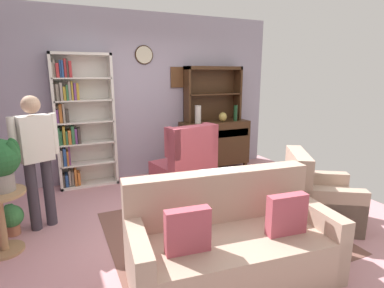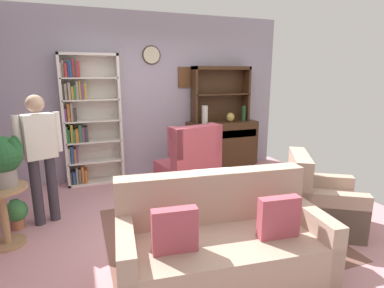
{
  "view_description": "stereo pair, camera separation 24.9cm",
  "coord_description": "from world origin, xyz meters",
  "px_view_note": "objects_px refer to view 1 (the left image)",
  "views": [
    {
      "loc": [
        -1.4,
        -3.11,
        1.79
      ],
      "look_at": [
        0.1,
        0.2,
        0.95
      ],
      "focal_mm": 28.57,
      "sensor_mm": 36.0,
      "label": 1
    },
    {
      "loc": [
        -1.17,
        -3.21,
        1.79
      ],
      "look_at": [
        0.1,
        0.2,
        0.95
      ],
      "focal_mm": 28.57,
      "sensor_mm": 36.0,
      "label": 2
    }
  ],
  "objects_px": {
    "couch_floral": "(230,243)",
    "armchair_floral": "(317,200)",
    "plant_stand": "(0,216)",
    "potted_plant_small": "(12,217)",
    "sideboard": "(214,143)",
    "vase_round": "(223,117)",
    "vase_tall": "(198,114)",
    "wingback_chair": "(186,167)",
    "potted_plant_large": "(0,161)",
    "sideboard_hutch": "(213,86)",
    "person_reading": "(36,153)",
    "bottle_wine": "(235,113)",
    "bookshelf": "(80,122)"
  },
  "relations": [
    {
      "from": "sideboard",
      "to": "vase_round",
      "type": "height_order",
      "value": "vase_round"
    },
    {
      "from": "sideboard",
      "to": "bottle_wine",
      "type": "bearing_deg",
      "value": -12.89
    },
    {
      "from": "couch_floral",
      "to": "plant_stand",
      "type": "xyz_separation_m",
      "value": [
        -1.92,
        1.26,
        0.09
      ]
    },
    {
      "from": "plant_stand",
      "to": "armchair_floral",
      "type": "bearing_deg",
      "value": -13.73
    },
    {
      "from": "potted_plant_small",
      "to": "couch_floral",
      "type": "bearing_deg",
      "value": -40.95
    },
    {
      "from": "armchair_floral",
      "to": "vase_tall",
      "type": "bearing_deg",
      "value": 101.62
    },
    {
      "from": "vase_tall",
      "to": "person_reading",
      "type": "distance_m",
      "value": 2.8
    },
    {
      "from": "vase_round",
      "to": "potted_plant_large",
      "type": "distance_m",
      "value": 3.7
    },
    {
      "from": "wingback_chair",
      "to": "sideboard",
      "type": "bearing_deg",
      "value": 40.59
    },
    {
      "from": "sideboard_hutch",
      "to": "vase_round",
      "type": "relative_size",
      "value": 6.47
    },
    {
      "from": "plant_stand",
      "to": "bottle_wine",
      "type": "bearing_deg",
      "value": 22.36
    },
    {
      "from": "plant_stand",
      "to": "person_reading",
      "type": "relative_size",
      "value": 0.42
    },
    {
      "from": "bottle_wine",
      "to": "person_reading",
      "type": "bearing_deg",
      "value": -161.78
    },
    {
      "from": "plant_stand",
      "to": "potted_plant_small",
      "type": "relative_size",
      "value": 1.86
    },
    {
      "from": "vase_tall",
      "to": "armchair_floral",
      "type": "height_order",
      "value": "vase_tall"
    },
    {
      "from": "vase_round",
      "to": "plant_stand",
      "type": "xyz_separation_m",
      "value": [
        -3.44,
        -1.55,
        -0.6
      ]
    },
    {
      "from": "vase_tall",
      "to": "couch_floral",
      "type": "relative_size",
      "value": 0.17
    },
    {
      "from": "vase_tall",
      "to": "sideboard",
      "type": "bearing_deg",
      "value": 11.63
    },
    {
      "from": "wingback_chair",
      "to": "potted_plant_small",
      "type": "bearing_deg",
      "value": -169.47
    },
    {
      "from": "sideboard_hutch",
      "to": "armchair_floral",
      "type": "height_order",
      "value": "sideboard_hutch"
    },
    {
      "from": "plant_stand",
      "to": "potted_plant_small",
      "type": "height_order",
      "value": "plant_stand"
    },
    {
      "from": "couch_floral",
      "to": "plant_stand",
      "type": "height_order",
      "value": "couch_floral"
    },
    {
      "from": "bookshelf",
      "to": "plant_stand",
      "type": "height_order",
      "value": "bookshelf"
    },
    {
      "from": "couch_floral",
      "to": "person_reading",
      "type": "height_order",
      "value": "person_reading"
    },
    {
      "from": "sideboard",
      "to": "bottle_wine",
      "type": "xyz_separation_m",
      "value": [
        0.39,
        -0.09,
        0.56
      ]
    },
    {
      "from": "sideboard",
      "to": "plant_stand",
      "type": "distance_m",
      "value": 3.69
    },
    {
      "from": "bottle_wine",
      "to": "potted_plant_small",
      "type": "relative_size",
      "value": 0.84
    },
    {
      "from": "plant_stand",
      "to": "potted_plant_large",
      "type": "relative_size",
      "value": 1.23
    },
    {
      "from": "sideboard",
      "to": "armchair_floral",
      "type": "xyz_separation_m",
      "value": [
        0.1,
        -2.45,
        -0.22
      ]
    },
    {
      "from": "wingback_chair",
      "to": "potted_plant_small",
      "type": "distance_m",
      "value": 2.38
    },
    {
      "from": "sideboard_hutch",
      "to": "armchair_floral",
      "type": "bearing_deg",
      "value": -87.84
    },
    {
      "from": "sideboard",
      "to": "person_reading",
      "type": "relative_size",
      "value": 0.83
    },
    {
      "from": "plant_stand",
      "to": "sideboard",
      "type": "bearing_deg",
      "value": 25.96
    },
    {
      "from": "vase_tall",
      "to": "potted_plant_large",
      "type": "distance_m",
      "value": 3.23
    },
    {
      "from": "potted_plant_small",
      "to": "sideboard_hutch",
      "type": "bearing_deg",
      "value": 22.41
    },
    {
      "from": "sideboard_hutch",
      "to": "vase_tall",
      "type": "relative_size",
      "value": 3.44
    },
    {
      "from": "sideboard",
      "to": "wingback_chair",
      "type": "height_order",
      "value": "wingback_chair"
    },
    {
      "from": "vase_tall",
      "to": "armchair_floral",
      "type": "distance_m",
      "value": 2.54
    },
    {
      "from": "bookshelf",
      "to": "potted_plant_large",
      "type": "xyz_separation_m",
      "value": [
        -0.87,
        -1.67,
        -0.09
      ]
    },
    {
      "from": "vase_tall",
      "to": "person_reading",
      "type": "height_order",
      "value": "person_reading"
    },
    {
      "from": "couch_floral",
      "to": "bottle_wine",
      "type": "bearing_deg",
      "value": 57.29
    },
    {
      "from": "bottle_wine",
      "to": "couch_floral",
      "type": "relative_size",
      "value": 0.16
    },
    {
      "from": "couch_floral",
      "to": "armchair_floral",
      "type": "distance_m",
      "value": 1.55
    },
    {
      "from": "vase_tall",
      "to": "wingback_chair",
      "type": "height_order",
      "value": "vase_tall"
    },
    {
      "from": "wingback_chair",
      "to": "potted_plant_large",
      "type": "relative_size",
      "value": 1.99
    },
    {
      "from": "sideboard_hutch",
      "to": "potted_plant_large",
      "type": "distance_m",
      "value": 3.71
    },
    {
      "from": "bookshelf",
      "to": "sideboard_hutch",
      "type": "height_order",
      "value": "bookshelf"
    },
    {
      "from": "vase_tall",
      "to": "vase_round",
      "type": "distance_m",
      "value": 0.53
    },
    {
      "from": "vase_tall",
      "to": "potted_plant_large",
      "type": "bearing_deg",
      "value": -152.13
    },
    {
      "from": "potted_plant_small",
      "to": "vase_round",
      "type": "bearing_deg",
      "value": 19.04
    }
  ]
}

